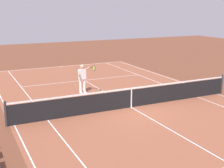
% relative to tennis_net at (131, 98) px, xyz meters
% --- Properties ---
extents(ground_plane, '(60.00, 60.00, 0.00)m').
position_rel_tennis_net_xyz_m(ground_plane, '(0.00, 0.00, -0.49)').
color(ground_plane, brown).
extents(court_slab, '(24.20, 11.40, 0.00)m').
position_rel_tennis_net_xyz_m(court_slab, '(0.00, 0.00, -0.49)').
color(court_slab, '#935138').
rests_on(court_slab, ground_plane).
extents(court_line_markings, '(23.85, 11.05, 0.01)m').
position_rel_tennis_net_xyz_m(court_line_markings, '(0.00, 0.00, -0.49)').
color(court_line_markings, white).
rests_on(court_line_markings, ground_plane).
extents(tennis_net, '(0.10, 11.70, 1.08)m').
position_rel_tennis_net_xyz_m(tennis_net, '(0.00, 0.00, 0.00)').
color(tennis_net, '#2D2D33').
rests_on(tennis_net, ground_plane).
extents(tennis_player_near, '(1.04, 0.79, 1.70)m').
position_rel_tennis_net_xyz_m(tennis_player_near, '(3.42, 1.21, 0.44)').
color(tennis_player_near, white).
rests_on(tennis_player_near, ground_plane).
extents(tennis_ball, '(0.07, 0.07, 0.07)m').
position_rel_tennis_net_xyz_m(tennis_ball, '(5.30, 0.99, -0.46)').
color(tennis_ball, '#CCE01E').
rests_on(tennis_ball, ground_plane).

